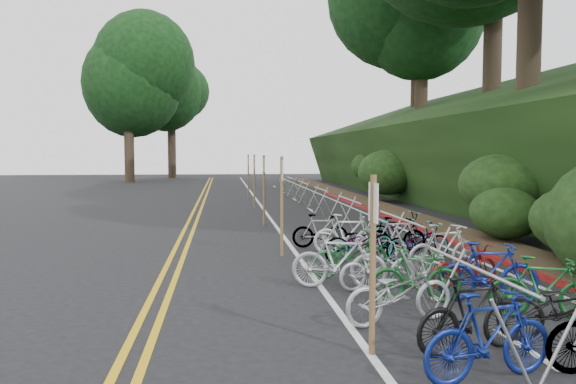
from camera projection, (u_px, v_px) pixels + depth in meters
ground at (278, 313)px, 9.04m from camera, size 120.00×120.00×0.00m
road_markings at (267, 229)px, 19.12m from camera, size 7.47×80.00×0.01m
red_curb at (394, 219)px, 21.59m from camera, size 0.25×28.00×0.10m
embankment at (489, 153)px, 29.23m from camera, size 14.30×48.14×9.11m
bike_rack_front at (475, 286)px, 7.52m from camera, size 1.09×3.21×1.06m
bike_racks_rest at (321, 197)px, 22.21m from camera, size 1.14×23.00×1.17m
signpost_near at (373, 252)px, 7.10m from camera, size 0.08×0.40×2.31m
signposts_rest at (259, 181)px, 22.88m from camera, size 0.08×18.40×2.50m
bike_front at (339, 261)px, 10.62m from camera, size 1.01×1.89×1.09m
bike_valet at (422, 262)px, 10.84m from camera, size 3.36×10.90×1.09m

